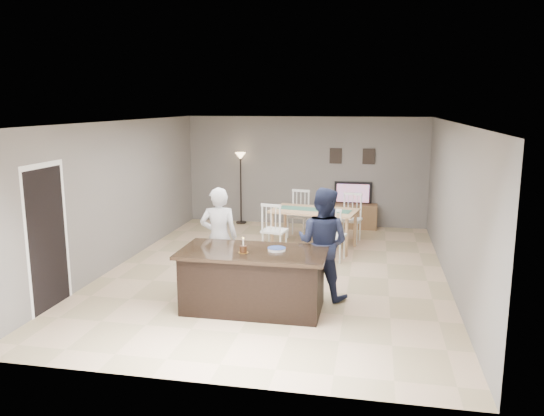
% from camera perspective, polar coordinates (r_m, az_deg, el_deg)
% --- Properties ---
extents(floor, '(8.00, 8.00, 0.00)m').
position_cam_1_polar(floor, '(9.72, 0.41, -6.88)').
color(floor, tan).
rests_on(floor, ground).
extents(room_shell, '(8.00, 8.00, 8.00)m').
position_cam_1_polar(room_shell, '(9.33, 0.42, 2.96)').
color(room_shell, slate).
rests_on(room_shell, floor).
extents(kitchen_island, '(2.15, 1.10, 0.90)m').
position_cam_1_polar(kitchen_island, '(7.90, -2.02, -7.71)').
color(kitchen_island, black).
rests_on(kitchen_island, floor).
extents(tv_console, '(1.20, 0.40, 0.60)m').
position_cam_1_polar(tv_console, '(13.14, 8.61, -0.86)').
color(tv_console, brown).
rests_on(tv_console, floor).
extents(television, '(0.91, 0.12, 0.53)m').
position_cam_1_polar(television, '(13.11, 8.70, 1.61)').
color(television, black).
rests_on(television, tv_console).
extents(tv_screen_glow, '(0.78, 0.00, 0.78)m').
position_cam_1_polar(tv_screen_glow, '(13.03, 8.68, 1.59)').
color(tv_screen_glow, '#E15119').
rests_on(tv_screen_glow, tv_console).
extents(picture_frames, '(1.10, 0.02, 0.38)m').
position_cam_1_polar(picture_frames, '(13.13, 8.62, 5.54)').
color(picture_frames, black).
rests_on(picture_frames, room_shell).
extents(doorway, '(0.00, 2.10, 2.65)m').
position_cam_1_polar(doorway, '(8.43, -23.10, -1.74)').
color(doorway, black).
rests_on(doorway, floor).
extents(woman, '(0.69, 0.54, 1.68)m').
position_cam_1_polar(woman, '(8.78, -5.73, -3.19)').
color(woman, silver).
rests_on(woman, floor).
extents(man, '(1.01, 0.89, 1.75)m').
position_cam_1_polar(man, '(8.30, 5.48, -3.78)').
color(man, '#1A1F39').
rests_on(man, floor).
extents(birthday_cake, '(0.14, 0.14, 0.22)m').
position_cam_1_polar(birthday_cake, '(7.66, -3.10, -4.42)').
color(birthday_cake, gold).
rests_on(birthday_cake, kitchen_island).
extents(plate_stack, '(0.27, 0.27, 0.04)m').
position_cam_1_polar(plate_stack, '(7.77, 0.50, -4.44)').
color(plate_stack, white).
rests_on(plate_stack, kitchen_island).
extents(dining_table, '(1.98, 2.23, 1.07)m').
position_cam_1_polar(dining_table, '(11.17, 4.56, -0.89)').
color(dining_table, tan).
rests_on(dining_table, floor).
extents(floor_lamp, '(0.27, 0.27, 1.81)m').
position_cam_1_polar(floor_lamp, '(13.39, -3.40, 4.25)').
color(floor_lamp, black).
rests_on(floor_lamp, floor).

